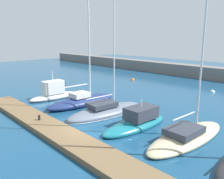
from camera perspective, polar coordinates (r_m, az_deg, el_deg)
name	(u,v)px	position (r m, az deg, el deg)	size (l,w,h in m)	color
ground_plane	(87,132)	(18.93, -6.23, -10.36)	(120.00, 120.00, 0.00)	navy
dock_pier	(65,137)	(17.86, -11.38, -11.32)	(28.97, 2.39, 0.39)	brown
motorboat_white_nearest	(54,93)	(29.28, -13.95, -0.90)	(1.91, 6.38, 3.62)	white
sailboat_navy_second	(82,100)	(26.21, -7.32, -2.52)	(2.82, 8.71, 18.95)	navy
sailboat_slate_third	(106,111)	(23.07, -1.41, -5.20)	(3.57, 9.04, 19.25)	slate
motorboat_teal_fourth	(137,122)	(19.77, 6.12, -7.91)	(2.41, 7.00, 2.59)	#19707F
sailboat_sand_fifth	(187,135)	(18.27, 17.96, -10.61)	(2.89, 8.89, 17.89)	beige
mooring_buoy_white	(212,92)	(34.69, 23.41, -0.62)	(0.65, 0.65, 0.65)	white
mooring_buoy_orange	(133,80)	(41.07, 5.10, 2.34)	(0.63, 0.63, 0.63)	orange
dock_bollard	(39,118)	(21.15, -17.42, -6.59)	(0.20, 0.20, 0.44)	black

